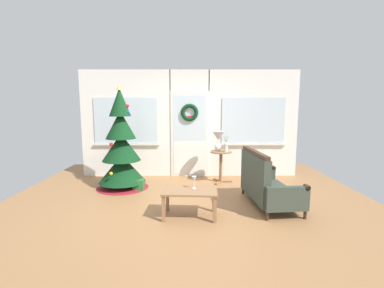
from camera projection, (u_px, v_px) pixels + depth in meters
The scene contains 10 objects.
ground_plane at pixel (189, 206), 4.79m from camera, with size 6.76×6.76×0.00m, color #996B42.
back_wall_with_door at pixel (190, 124), 6.67m from camera, with size 5.20×0.19×2.55m.
christmas_tree at pixel (121, 152), 5.74m from camera, with size 1.07×1.07×2.15m.
settee_sofa at pixel (265, 184), 4.78m from camera, with size 0.83×1.46×0.96m.
side_table at pixel (221, 160), 6.18m from camera, with size 0.50×0.48×0.71m.
table_lamp at pixel (218, 138), 6.15m from camera, with size 0.28×0.28×0.44m.
flower_vase at pixel (226, 146), 6.07m from camera, with size 0.11×0.10×0.35m.
coffee_table at pixel (190, 194), 4.28m from camera, with size 0.87×0.57×0.43m.
wine_glass at pixel (194, 180), 4.33m from camera, with size 0.08×0.08×0.20m.
gift_box at pixel (138, 185), 5.67m from camera, with size 0.22×0.20×0.22m, color #266633.
Camera 1 is at (0.02, -4.60, 1.72)m, focal length 25.94 mm.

